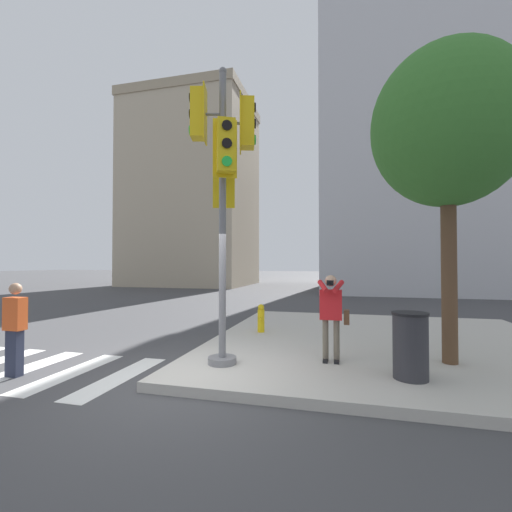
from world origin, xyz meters
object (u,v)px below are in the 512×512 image
object	(u,v)px
fire_hydrant	(261,318)
trash_bin	(410,345)
traffic_signal_pole	(223,171)
person_photographer	(332,310)
pedestrian_distant	(15,327)
street_tree	(447,128)

from	to	relation	value
fire_hydrant	trash_bin	size ratio (longest dim) A/B	0.70
traffic_signal_pole	person_photographer	distance (m)	3.23
pedestrian_distant	fire_hydrant	bearing A→B (deg)	49.26
pedestrian_distant	fire_hydrant	xyz separation A→B (m)	(3.46, 4.02, -0.34)
traffic_signal_pole	street_tree	bearing A→B (deg)	14.59
pedestrian_distant	street_tree	bearing A→B (deg)	16.02
fire_hydrant	traffic_signal_pole	bearing A→B (deg)	-90.13
street_tree	fire_hydrant	distance (m)	5.91
traffic_signal_pole	trash_bin	xyz separation A→B (m)	(3.12, -0.04, -2.96)
person_photographer	street_tree	size ratio (longest dim) A/B	0.27
fire_hydrant	street_tree	bearing A→B (deg)	-25.36
street_tree	fire_hydrant	xyz separation A→B (m)	(-3.97, 1.88, -3.94)
pedestrian_distant	trash_bin	distance (m)	6.66
pedestrian_distant	street_tree	xyz separation A→B (m)	(7.43, 2.13, 3.60)
pedestrian_distant	fire_hydrant	size ratio (longest dim) A/B	2.23
trash_bin	street_tree	bearing A→B (deg)	51.62
pedestrian_distant	person_photographer	bearing A→B (deg)	17.74
pedestrian_distant	trash_bin	xyz separation A→B (m)	(6.58, 1.05, -0.18)
traffic_signal_pole	trash_bin	bearing A→B (deg)	-0.79
fire_hydrant	trash_bin	xyz separation A→B (m)	(3.12, -2.96, 0.16)
person_photographer	fire_hydrant	world-z (taller)	person_photographer
traffic_signal_pole	fire_hydrant	world-z (taller)	traffic_signal_pole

